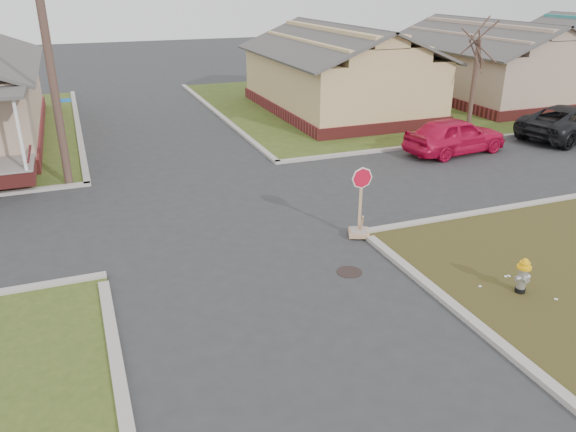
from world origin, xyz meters
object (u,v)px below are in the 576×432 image
object	(u,v)px
red_sedan	(455,135)
dark_pickup	(570,122)
stop_sign	(359,221)
fire_hydrant	(523,274)
utility_pole	(48,50)

from	to	relation	value
red_sedan	dark_pickup	distance (m)	6.39
stop_sign	red_sedan	size ratio (longest dim) A/B	0.45
dark_pickup	fire_hydrant	bearing A→B (deg)	116.83
stop_sign	dark_pickup	world-z (taller)	stop_sign
utility_pole	stop_sign	bearing A→B (deg)	-44.99
stop_sign	dark_pickup	xyz separation A→B (m)	(14.03, 6.17, 0.27)
utility_pole	dark_pickup	xyz separation A→B (m)	(21.64, -1.43, -3.91)
stop_sign	dark_pickup	bearing A→B (deg)	47.48
fire_hydrant	stop_sign	bearing A→B (deg)	118.37
utility_pole	dark_pickup	distance (m)	22.03
red_sedan	dark_pickup	size ratio (longest dim) A/B	0.83
fire_hydrant	stop_sign	distance (m)	4.63
utility_pole	red_sedan	xyz separation A→B (m)	(15.25, -1.58, -3.90)
dark_pickup	stop_sign	bearing A→B (deg)	99.85
red_sedan	stop_sign	bearing A→B (deg)	121.78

